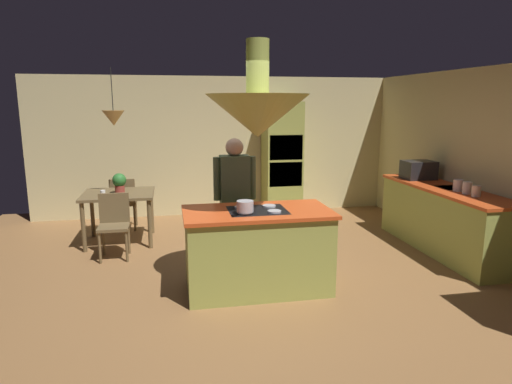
# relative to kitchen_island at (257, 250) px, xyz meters

# --- Properties ---
(ground) EXTENTS (8.16, 8.16, 0.00)m
(ground) POSITION_rel_kitchen_island_xyz_m (0.00, 0.20, -0.46)
(ground) COLOR olive
(wall_back) EXTENTS (6.80, 0.10, 2.55)m
(wall_back) POSITION_rel_kitchen_island_xyz_m (0.00, 3.65, 0.81)
(wall_back) COLOR beige
(wall_back) RESTS_ON ground
(wall_right) EXTENTS (0.10, 7.20, 2.55)m
(wall_right) POSITION_rel_kitchen_island_xyz_m (3.25, 0.60, 0.81)
(wall_right) COLOR beige
(wall_right) RESTS_ON ground
(kitchen_island) EXTENTS (1.63, 0.87, 0.94)m
(kitchen_island) POSITION_rel_kitchen_island_xyz_m (0.00, 0.00, 0.00)
(kitchen_island) COLOR #A0A84C
(kitchen_island) RESTS_ON ground
(counter_run_right) EXTENTS (0.73, 2.49, 0.92)m
(counter_run_right) POSITION_rel_kitchen_island_xyz_m (2.84, 0.80, 0.00)
(counter_run_right) COLOR #A0A84C
(counter_run_right) RESTS_ON ground
(oven_tower) EXTENTS (0.66, 0.62, 2.10)m
(oven_tower) POSITION_rel_kitchen_island_xyz_m (1.10, 3.24, 0.59)
(oven_tower) COLOR #A0A84C
(oven_tower) RESTS_ON ground
(dining_table) EXTENTS (1.03, 0.90, 0.76)m
(dining_table) POSITION_rel_kitchen_island_xyz_m (-1.70, 2.10, 0.19)
(dining_table) COLOR brown
(dining_table) RESTS_ON ground
(person_at_island) EXTENTS (0.53, 0.22, 1.65)m
(person_at_island) POSITION_rel_kitchen_island_xyz_m (-0.15, 0.71, 0.49)
(person_at_island) COLOR tan
(person_at_island) RESTS_ON ground
(range_hood) EXTENTS (1.10, 1.10, 1.00)m
(range_hood) POSITION_rel_kitchen_island_xyz_m (0.00, -0.00, 1.51)
(range_hood) COLOR #A0A84C
(pendant_light_over_table) EXTENTS (0.32, 0.32, 0.82)m
(pendant_light_over_table) POSITION_rel_kitchen_island_xyz_m (-1.70, 2.10, 1.40)
(pendant_light_over_table) COLOR #E0B266
(chair_facing_island) EXTENTS (0.40, 0.40, 0.87)m
(chair_facing_island) POSITION_rel_kitchen_island_xyz_m (-1.70, 1.43, 0.04)
(chair_facing_island) COLOR brown
(chair_facing_island) RESTS_ON ground
(chair_by_back_wall) EXTENTS (0.40, 0.40, 0.87)m
(chair_by_back_wall) POSITION_rel_kitchen_island_xyz_m (-1.70, 2.77, 0.04)
(chair_by_back_wall) COLOR brown
(chair_by_back_wall) RESTS_ON ground
(potted_plant_on_table) EXTENTS (0.20, 0.20, 0.30)m
(potted_plant_on_table) POSITION_rel_kitchen_island_xyz_m (-1.67, 2.06, 0.46)
(potted_plant_on_table) COLOR #99382D
(potted_plant_on_table) RESTS_ON dining_table
(cup_on_table) EXTENTS (0.07, 0.07, 0.09)m
(cup_on_table) POSITION_rel_kitchen_island_xyz_m (-1.88, 1.87, 0.34)
(cup_on_table) COLOR white
(cup_on_table) RESTS_ON dining_table
(canister_flour) EXTENTS (0.11, 0.11, 0.14)m
(canister_flour) POSITION_rel_kitchen_island_xyz_m (2.84, 0.19, 0.53)
(canister_flour) COLOR silver
(canister_flour) RESTS_ON counter_run_right
(canister_sugar) EXTENTS (0.11, 0.11, 0.16)m
(canister_sugar) POSITION_rel_kitchen_island_xyz_m (2.84, 0.37, 0.53)
(canister_sugar) COLOR silver
(canister_sugar) RESTS_ON counter_run_right
(canister_tea) EXTENTS (0.13, 0.13, 0.16)m
(canister_tea) POSITION_rel_kitchen_island_xyz_m (2.84, 0.55, 0.53)
(canister_tea) COLOR silver
(canister_tea) RESTS_ON counter_run_right
(microwave_on_counter) EXTENTS (0.46, 0.36, 0.28)m
(microwave_on_counter) POSITION_rel_kitchen_island_xyz_m (2.84, 1.54, 0.59)
(microwave_on_counter) COLOR #232326
(microwave_on_counter) RESTS_ON counter_run_right
(cooking_pot_on_cooktop) EXTENTS (0.18, 0.18, 0.12)m
(cooking_pot_on_cooktop) POSITION_rel_kitchen_island_xyz_m (-0.16, -0.13, 0.53)
(cooking_pot_on_cooktop) COLOR #B2B2B7
(cooking_pot_on_cooktop) RESTS_ON kitchen_island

